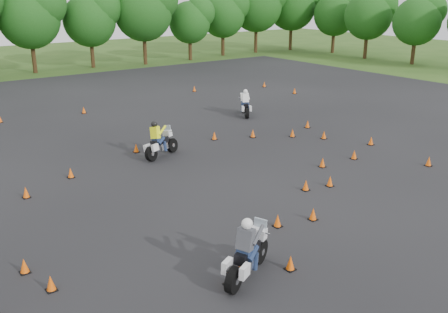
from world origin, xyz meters
TOP-DOWN VIEW (x-y plane):
  - ground at (0.00, 0.00)m, footprint 140.00×140.00m
  - asphalt_pad at (0.00, 6.00)m, footprint 62.00×62.00m
  - treeline at (2.70, 35.03)m, footprint 86.89×32.40m
  - traffic_cones at (0.15, 4.70)m, footprint 36.09×32.76m
  - rider_grey at (-4.07, -2.63)m, footprint 2.70×1.87m
  - rider_yellow at (-0.40, 8.72)m, footprint 2.55×1.62m
  - rider_white at (8.57, 13.15)m, footprint 1.85×2.41m

SIDE VIEW (x-z plane):
  - ground at x=0.00m, z-range 0.00..0.00m
  - asphalt_pad at x=0.00m, z-range 0.01..0.01m
  - traffic_cones at x=0.15m, z-range 0.01..0.46m
  - rider_white at x=8.57m, z-range 0.00..1.84m
  - rider_yellow at x=-0.40m, z-range 0.00..1.89m
  - rider_grey at x=-4.07m, z-range 0.00..2.02m
  - treeline at x=2.70m, z-range -0.73..9.96m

